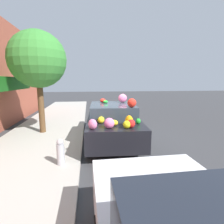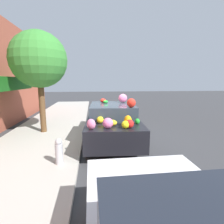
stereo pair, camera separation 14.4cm
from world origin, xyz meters
The scene contains 5 objects.
ground_plane centered at (0.00, 0.00, 0.00)m, with size 60.00×60.00×0.00m, color #38383A.
sidewalk_curb centered at (0.00, 2.70, 0.06)m, with size 24.00×3.20×0.11m.
street_tree centered at (1.05, 2.83, 3.11)m, with size 2.26×2.26×4.14m.
fire_hydrant centered at (-2.07, 1.60, 0.46)m, with size 0.20×0.20×0.70m.
art_car centered at (-0.05, -0.04, 0.75)m, with size 4.40×2.04×1.77m.
Camera 2 is at (-6.54, 0.69, 2.31)m, focal length 28.00 mm.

